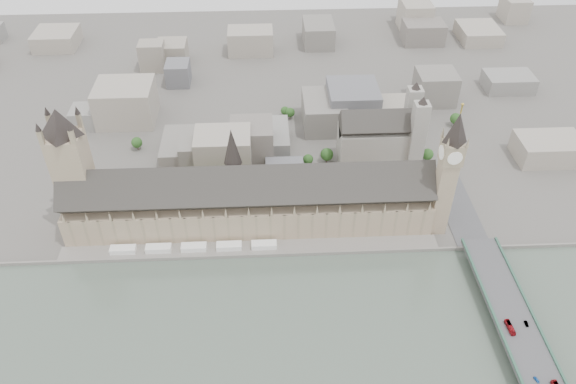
{
  "coord_description": "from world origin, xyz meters",
  "views": [
    {
      "loc": [
        13.34,
        -295.4,
        285.31
      ],
      "look_at": [
        28.27,
        16.74,
        32.76
      ],
      "focal_mm": 35.0,
      "sensor_mm": 36.0,
      "label": 1
    }
  ],
  "objects_px": {
    "red_bus_north": "(510,327)",
    "westminster_bridge": "(514,327)",
    "palace_of_westminster": "(249,201)",
    "westminster_abbey": "(382,138)",
    "elizabeth_tower": "(449,166)",
    "car_blue": "(537,380)",
    "victoria_tower": "(71,165)",
    "car_silver": "(526,324)"
  },
  "relations": [
    {
      "from": "car_blue",
      "to": "red_bus_north",
      "type": "bearing_deg",
      "value": 74.32
    },
    {
      "from": "westminster_abbey",
      "to": "car_blue",
      "type": "xyz_separation_m",
      "value": [
        47.66,
        -222.1,
        -14.17
      ]
    },
    {
      "from": "victoria_tower",
      "to": "red_bus_north",
      "type": "height_order",
      "value": "victoria_tower"
    },
    {
      "from": "westminster_bridge",
      "to": "car_silver",
      "type": "bearing_deg",
      "value": -20.71
    },
    {
      "from": "westminster_bridge",
      "to": "car_blue",
      "type": "bearing_deg",
      "value": -94.93
    },
    {
      "from": "victoria_tower",
      "to": "red_bus_north",
      "type": "relative_size",
      "value": 8.96
    },
    {
      "from": "victoria_tower",
      "to": "westminster_bridge",
      "type": "relative_size",
      "value": 0.31
    },
    {
      "from": "victoria_tower",
      "to": "car_silver",
      "type": "bearing_deg",
      "value": -21.76
    },
    {
      "from": "red_bus_north",
      "to": "westminster_bridge",
      "type": "bearing_deg",
      "value": 35.15
    },
    {
      "from": "westminster_bridge",
      "to": "car_blue",
      "type": "xyz_separation_m",
      "value": [
        -3.42,
        -39.6,
        5.79
      ]
    },
    {
      "from": "palace_of_westminster",
      "to": "car_blue",
      "type": "relative_size",
      "value": 67.85
    },
    {
      "from": "palace_of_westminster",
      "to": "westminster_bridge",
      "type": "height_order",
      "value": "palace_of_westminster"
    },
    {
      "from": "elizabeth_tower",
      "to": "car_blue",
      "type": "relative_size",
      "value": 27.52
    },
    {
      "from": "car_silver",
      "to": "westminster_bridge",
      "type": "bearing_deg",
      "value": 160.26
    },
    {
      "from": "victoria_tower",
      "to": "palace_of_westminster",
      "type": "bearing_deg",
      "value": -2.96
    },
    {
      "from": "westminster_abbey",
      "to": "car_silver",
      "type": "bearing_deg",
      "value": -73.01
    },
    {
      "from": "palace_of_westminster",
      "to": "westminster_bridge",
      "type": "xyz_separation_m",
      "value": [
        162.0,
        -107.2,
        -17.58
      ]
    },
    {
      "from": "palace_of_westminster",
      "to": "red_bus_north",
      "type": "relative_size",
      "value": 23.73
    },
    {
      "from": "red_bus_north",
      "to": "westminster_abbey",
      "type": "bearing_deg",
      "value": 100.3
    },
    {
      "from": "elizabeth_tower",
      "to": "car_silver",
      "type": "height_order",
      "value": "elizabeth_tower"
    },
    {
      "from": "victoria_tower",
      "to": "car_blue",
      "type": "xyz_separation_m",
      "value": [
        280.58,
        -153.1,
        -44.29
      ]
    },
    {
      "from": "car_blue",
      "to": "elizabeth_tower",
      "type": "bearing_deg",
      "value": 78.79
    },
    {
      "from": "palace_of_westminster",
      "to": "westminster_abbey",
      "type": "height_order",
      "value": "westminster_abbey"
    },
    {
      "from": "victoria_tower",
      "to": "westminster_abbey",
      "type": "distance_m",
      "value": 244.79
    },
    {
      "from": "westminster_bridge",
      "to": "car_silver",
      "type": "distance_m",
      "value": 8.13
    },
    {
      "from": "palace_of_westminster",
      "to": "car_blue",
      "type": "bearing_deg",
      "value": -42.79
    },
    {
      "from": "elizabeth_tower",
      "to": "red_bus_north",
      "type": "relative_size",
      "value": 9.63
    },
    {
      "from": "victoria_tower",
      "to": "car_blue",
      "type": "height_order",
      "value": "victoria_tower"
    },
    {
      "from": "palace_of_westminster",
      "to": "elizabeth_tower",
      "type": "xyz_separation_m",
      "value": [
        138.0,
        -11.7,
        35.38
      ]
    },
    {
      "from": "victoria_tower",
      "to": "car_blue",
      "type": "bearing_deg",
      "value": -28.62
    },
    {
      "from": "car_blue",
      "to": "victoria_tower",
      "type": "bearing_deg",
      "value": 131.51
    },
    {
      "from": "westminster_bridge",
      "to": "westminster_abbey",
      "type": "xyz_separation_m",
      "value": [
        -51.08,
        182.5,
        19.96
      ]
    },
    {
      "from": "westminster_bridge",
      "to": "victoria_tower",
      "type": "bearing_deg",
      "value": 158.22
    },
    {
      "from": "elizabeth_tower",
      "to": "westminster_bridge",
      "type": "bearing_deg",
      "value": -75.89
    },
    {
      "from": "elizabeth_tower",
      "to": "westminster_bridge",
      "type": "xyz_separation_m",
      "value": [
        24.0,
        -95.5,
        -52.96
      ]
    },
    {
      "from": "elizabeth_tower",
      "to": "westminster_bridge",
      "type": "distance_m",
      "value": 111.81
    },
    {
      "from": "westminster_abbey",
      "to": "car_silver",
      "type": "xyz_separation_m",
      "value": [
        56.36,
        -184.5,
        -14.1
      ]
    },
    {
      "from": "red_bus_north",
      "to": "car_blue",
      "type": "height_order",
      "value": "red_bus_north"
    },
    {
      "from": "westminster_abbey",
      "to": "elizabeth_tower",
      "type": "bearing_deg",
      "value": -72.71
    },
    {
      "from": "victoria_tower",
      "to": "car_blue",
      "type": "relative_size",
      "value": 25.6
    },
    {
      "from": "westminster_abbey",
      "to": "car_blue",
      "type": "relative_size",
      "value": 17.41
    },
    {
      "from": "westminster_bridge",
      "to": "red_bus_north",
      "type": "xyz_separation_m",
      "value": [
        -5.97,
        -4.73,
        6.68
      ]
    }
  ]
}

